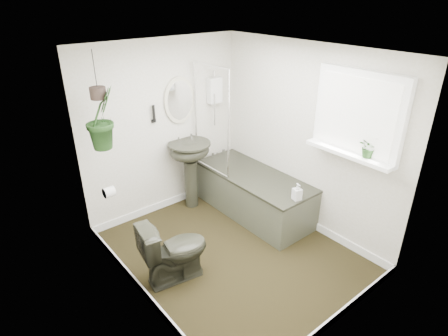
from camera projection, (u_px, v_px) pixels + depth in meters
floor at (232, 253)px, 4.43m from camera, size 2.30×2.80×0.02m
ceiling at (234, 50)px, 3.42m from camera, size 2.30×2.80×0.02m
wall_back at (164, 129)px, 4.91m from camera, size 2.30×0.02×2.30m
wall_front at (349, 223)px, 2.94m from camera, size 2.30×0.02×2.30m
wall_left at (132, 200)px, 3.27m from camera, size 0.02×2.80×2.30m
wall_right at (305, 139)px, 4.59m from camera, size 0.02×2.80×2.30m
skirting at (232, 249)px, 4.40m from camera, size 2.30×2.80×0.10m
bathtub at (253, 193)px, 5.10m from camera, size 0.72×1.72×0.58m
bath_screen at (211, 120)px, 4.83m from camera, size 0.04×0.72×1.40m
shower_box at (214, 90)px, 5.14m from camera, size 0.20×0.10×0.35m
oval_mirror at (180, 100)px, 4.87m from camera, size 0.46×0.03×0.62m
wall_sconce at (154, 114)px, 4.68m from camera, size 0.04×0.04×0.22m
toilet_roll_holder at (109, 192)px, 3.90m from camera, size 0.11×0.11×0.11m
window_recess at (358, 114)px, 3.84m from camera, size 0.08×1.00×0.90m
window_sill at (348, 153)px, 3.98m from camera, size 0.18×1.00×0.04m
window_blinds at (356, 115)px, 3.82m from camera, size 0.01×0.86×0.76m
toilet at (174, 250)px, 3.89m from camera, size 0.76×0.51×0.72m
pedestal_sink at (191, 175)px, 5.19m from camera, size 0.63×0.56×0.97m
sill_plant at (369, 147)px, 3.80m from camera, size 0.21×0.18×0.23m
hanging_plant at (102, 118)px, 3.84m from camera, size 0.45×0.42×0.65m
soap_bottle at (297, 192)px, 4.35m from camera, size 0.11×0.12×0.21m
hanging_pot at (98, 93)px, 3.72m from camera, size 0.16×0.16×0.12m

